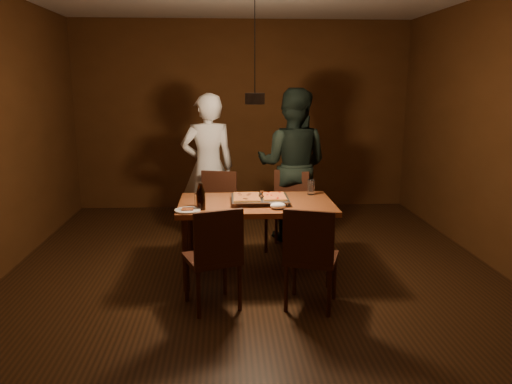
{
  "coord_description": "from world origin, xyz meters",
  "views": [
    {
      "loc": [
        -0.27,
        -4.59,
        1.89
      ],
      "look_at": [
        0.02,
        0.14,
        0.85
      ],
      "focal_mm": 35.0,
      "sensor_mm": 36.0,
      "label": 1
    }
  ],
  "objects": [
    {
      "name": "pizza_cheese",
      "position": [
        0.2,
        0.14,
        0.81
      ],
      "size": [
        0.22,
        0.35,
        0.02
      ],
      "primitive_type": "cube",
      "rotation": [
        0.0,
        0.0,
        -0.0
      ],
      "color": "gold",
      "rests_on": "pizza_tray"
    },
    {
      "name": "napkin",
      "position": [
        0.2,
        -0.14,
        0.78
      ],
      "size": [
        0.15,
        0.11,
        0.06
      ],
      "primitive_type": "ellipsoid",
      "color": "white",
      "rests_on": "dining_table"
    },
    {
      "name": "water_glass_right",
      "position": [
        0.61,
        0.44,
        0.83
      ],
      "size": [
        0.08,
        0.08,
        0.16
      ],
      "primitive_type": "cylinder",
      "color": "silver",
      "rests_on": "dining_table"
    },
    {
      "name": "chair_far_left",
      "position": [
        -0.38,
        0.98,
        0.54
      ],
      "size": [
        0.52,
        0.52,
        0.49
      ],
      "rotation": [
        0.0,
        0.0,
        2.86
      ],
      "color": "#38190F",
      "rests_on": "floor"
    },
    {
      "name": "diner_dark",
      "position": [
        0.53,
        1.32,
        0.92
      ],
      "size": [
        1.07,
        0.94,
        1.83
      ],
      "primitive_type": "imported",
      "rotation": [
        0.0,
        0.0,
        2.81
      ],
      "color": "black",
      "rests_on": "floor"
    },
    {
      "name": "chair_near_left",
      "position": [
        -0.37,
        -0.64,
        0.54
      ],
      "size": [
        0.54,
        0.54,
        0.49
      ],
      "rotation": [
        0.0,
        0.0,
        0.35
      ],
      "color": "#38190F",
      "rests_on": "floor"
    },
    {
      "name": "pizza_tray",
      "position": [
        0.06,
        0.13,
        0.77
      ],
      "size": [
        0.56,
        0.46,
        0.05
      ],
      "primitive_type": "cube",
      "rotation": [
        0.0,
        0.0,
        0.02
      ],
      "color": "silver",
      "rests_on": "dining_table"
    },
    {
      "name": "beer_bottle_b",
      "position": [
        -0.5,
        -0.12,
        0.87
      ],
      "size": [
        0.07,
        0.07,
        0.25
      ],
      "color": "black",
      "rests_on": "dining_table"
    },
    {
      "name": "room_shell",
      "position": [
        0.0,
        0.0,
        1.4
      ],
      "size": [
        6.0,
        6.0,
        6.0
      ],
      "color": "#381F0F",
      "rests_on": "ground"
    },
    {
      "name": "spatula",
      "position": [
        0.06,
        0.14,
        0.81
      ],
      "size": [
        0.15,
        0.25,
        0.04
      ],
      "primitive_type": null,
      "rotation": [
        0.0,
        0.0,
        -0.25
      ],
      "color": "silver",
      "rests_on": "pizza_tray"
    },
    {
      "name": "dining_table",
      "position": [
        0.02,
        0.14,
        0.68
      ],
      "size": [
        1.5,
        0.9,
        0.75
      ],
      "color": "brown",
      "rests_on": "floor"
    },
    {
      "name": "beer_bottle_a",
      "position": [
        -0.51,
        -0.12,
        0.87
      ],
      "size": [
        0.07,
        0.07,
        0.25
      ],
      "color": "black",
      "rests_on": "dining_table"
    },
    {
      "name": "diner_white",
      "position": [
        -0.49,
        1.39,
        0.89
      ],
      "size": [
        0.72,
        0.55,
        1.77
      ],
      "primitive_type": "imported",
      "rotation": [
        0.0,
        0.0,
        3.36
      ],
      "color": "silver",
      "rests_on": "floor"
    },
    {
      "name": "water_glass_left",
      "position": [
        -0.54,
        0.02,
        0.81
      ],
      "size": [
        0.07,
        0.07,
        0.12
      ],
      "primitive_type": "cylinder",
      "color": "silver",
      "rests_on": "dining_table"
    },
    {
      "name": "chair_near_right",
      "position": [
        0.42,
        -0.68,
        0.54
      ],
      "size": [
        0.53,
        0.53,
        0.49
      ],
      "rotation": [
        0.0,
        0.0,
        -0.33
      ],
      "color": "#38190F",
      "rests_on": "floor"
    },
    {
      "name": "plate_slice",
      "position": [
        -0.62,
        -0.18,
        0.76
      ],
      "size": [
        0.23,
        0.23,
        0.03
      ],
      "color": "white",
      "rests_on": "dining_table"
    },
    {
      "name": "chair_far_right",
      "position": [
        0.45,
        0.96,
        0.54
      ],
      "size": [
        0.56,
        0.56,
        0.49
      ],
      "rotation": [
        0.0,
        0.0,
        2.71
      ],
      "color": "#38190F",
      "rests_on": "floor"
    },
    {
      "name": "pendant_lamp",
      "position": [
        0.0,
        0.0,
        1.76
      ],
      "size": [
        0.18,
        0.18,
        1.1
      ],
      "color": "black",
      "rests_on": "ceiling"
    },
    {
      "name": "pizza_meat",
      "position": [
        -0.07,
        0.13,
        0.81
      ],
      "size": [
        0.26,
        0.4,
        0.02
      ],
      "primitive_type": "cube",
      "rotation": [
        0.0,
        0.0,
        -0.02
      ],
      "color": "maroon",
      "rests_on": "pizza_tray"
    }
  ]
}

